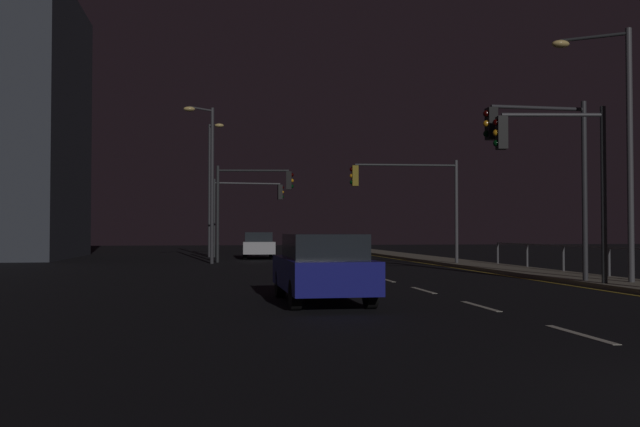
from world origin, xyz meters
TOP-DOWN VIEW (x-y plane):
  - ground_plane at (0.00, 17.50)m, footprint 112.00×112.00m
  - sidewalk_right at (6.26, 17.50)m, footprint 2.32×77.00m
  - lane_markings_center at (0.00, 21.00)m, footprint 0.14×50.00m
  - lane_edge_line at (4.84, 22.50)m, footprint 0.14×53.00m
  - car at (-3.27, 10.29)m, footprint 1.87×4.42m
  - car_oncoming at (-3.07, 35.24)m, footprint 1.99×4.47m
  - traffic_light_overhead_east at (3.26, 25.45)m, footprint 5.15×0.58m
  - traffic_light_far_right at (-3.74, 30.37)m, footprint 4.03×0.78m
  - traffic_light_far_center at (4.07, 13.99)m, footprint 3.34×0.34m
  - traffic_light_mid_left at (-3.65, 37.87)m, footprint 4.51×0.57m
  - traffic_light_mid_right at (4.00, 13.09)m, footprint 3.24×0.70m
  - street_lamp_corner at (6.13, 13.38)m, footprint 1.96×1.33m
  - street_lamp_median at (-5.87, 37.75)m, footprint 0.95×1.48m
  - street_lamp_far_end at (-5.99, 29.09)m, footprint 1.49×1.17m

SIDE VIEW (x-z plane):
  - ground_plane at x=0.00m, z-range 0.00..0.00m
  - lane_edge_line at x=4.84m, z-range 0.00..0.01m
  - lane_markings_center at x=0.00m, z-range 0.00..0.01m
  - sidewalk_right at x=6.26m, z-range 0.00..0.14m
  - car at x=-3.27m, z-range 0.04..1.61m
  - car_oncoming at x=-3.07m, z-range 0.04..1.61m
  - traffic_light_mid_left at x=-3.65m, z-range 1.05..5.97m
  - traffic_light_far_right at x=-3.74m, z-range 1.05..6.12m
  - traffic_light_overhead_east at x=3.26m, z-range 1.20..6.05m
  - traffic_light_mid_right at x=4.00m, z-range 1.16..6.26m
  - traffic_light_far_center at x=4.07m, z-range 1.22..6.69m
  - street_lamp_far_end at x=-5.99m, z-range 0.73..8.59m
  - street_lamp_corner at x=6.13m, z-range 0.91..8.43m
  - street_lamp_median at x=-5.87m, z-range 0.73..9.14m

